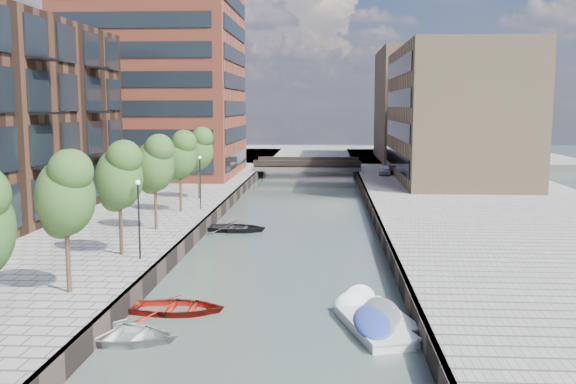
# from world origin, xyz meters

# --- Properties ---
(water) EXTENTS (300.00, 300.00, 0.00)m
(water) POSITION_xyz_m (0.00, 40.00, 0.00)
(water) COLOR #38473F
(water) RESTS_ON ground
(quay_right) EXTENTS (20.00, 140.00, 1.00)m
(quay_right) POSITION_xyz_m (16.00, 40.00, 0.50)
(quay_right) COLOR gray
(quay_right) RESTS_ON ground
(quay_wall_left) EXTENTS (0.25, 140.00, 1.00)m
(quay_wall_left) POSITION_xyz_m (-6.10, 40.00, 0.50)
(quay_wall_left) COLOR #332823
(quay_wall_left) RESTS_ON ground
(quay_wall_right) EXTENTS (0.25, 140.00, 1.00)m
(quay_wall_right) POSITION_xyz_m (6.10, 40.00, 0.50)
(quay_wall_right) COLOR #332823
(quay_wall_right) RESTS_ON ground
(far_closure) EXTENTS (80.00, 40.00, 1.00)m
(far_closure) POSITION_xyz_m (0.00, 100.00, 0.50)
(far_closure) COLOR gray
(far_closure) RESTS_ON ground
(tower) EXTENTS (18.00, 18.00, 30.00)m
(tower) POSITION_xyz_m (-17.00, 65.00, 16.00)
(tower) COLOR #9B442D
(tower) RESTS_ON quay_left
(tan_block_near) EXTENTS (12.00, 25.00, 14.00)m
(tan_block_near) POSITION_xyz_m (16.00, 62.00, 8.00)
(tan_block_near) COLOR #8B7355
(tan_block_near) RESTS_ON quay_right
(tan_block_far) EXTENTS (12.00, 20.00, 16.00)m
(tan_block_far) POSITION_xyz_m (16.00, 88.00, 9.00)
(tan_block_far) COLOR #8B7355
(tan_block_far) RESTS_ON quay_right
(bridge) EXTENTS (13.00, 6.00, 1.30)m
(bridge) POSITION_xyz_m (0.00, 72.00, 1.39)
(bridge) COLOR gray
(bridge) RESTS_ON ground
(tree_2) EXTENTS (2.50, 2.50, 5.95)m
(tree_2) POSITION_xyz_m (-8.50, 18.00, 5.31)
(tree_2) COLOR #382619
(tree_2) RESTS_ON quay_left
(tree_3) EXTENTS (2.50, 2.50, 5.95)m
(tree_3) POSITION_xyz_m (-8.50, 25.00, 5.31)
(tree_3) COLOR #382619
(tree_3) RESTS_ON quay_left
(tree_4) EXTENTS (2.50, 2.50, 5.95)m
(tree_4) POSITION_xyz_m (-8.50, 32.00, 5.31)
(tree_4) COLOR #382619
(tree_4) RESTS_ON quay_left
(tree_5) EXTENTS (2.50, 2.50, 5.95)m
(tree_5) POSITION_xyz_m (-8.50, 39.00, 5.31)
(tree_5) COLOR #382619
(tree_5) RESTS_ON quay_left
(tree_6) EXTENTS (2.50, 2.50, 5.95)m
(tree_6) POSITION_xyz_m (-8.50, 46.00, 5.31)
(tree_6) COLOR #382619
(tree_6) RESTS_ON quay_left
(lamp_1) EXTENTS (0.24, 0.24, 4.12)m
(lamp_1) POSITION_xyz_m (-7.20, 24.00, 3.51)
(lamp_1) COLOR black
(lamp_1) RESTS_ON quay_left
(lamp_2) EXTENTS (0.24, 0.24, 4.12)m
(lamp_2) POSITION_xyz_m (-7.20, 40.00, 3.51)
(lamp_2) COLOR black
(lamp_2) RESTS_ON quay_left
(sloop_2) EXTENTS (4.27, 3.07, 0.88)m
(sloop_2) POSITION_xyz_m (-4.03, 18.55, 0.00)
(sloop_2) COLOR maroon
(sloop_2) RESTS_ON ground
(sloop_3) EXTENTS (4.87, 3.66, 0.96)m
(sloop_3) POSITION_xyz_m (-5.38, 15.03, 0.00)
(sloop_3) COLOR silver
(sloop_3) RESTS_ON ground
(sloop_4) EXTENTS (4.94, 3.77, 0.95)m
(sloop_4) POSITION_xyz_m (-4.14, 36.66, 0.00)
(sloop_4) COLOR black
(sloop_4) RESTS_ON ground
(motorboat_1) EXTENTS (3.07, 5.10, 1.61)m
(motorboat_1) POSITION_xyz_m (4.61, 18.21, 0.20)
(motorboat_1) COLOR silver
(motorboat_1) RESTS_ON ground
(motorboat_3) EXTENTS (3.03, 5.29, 1.67)m
(motorboat_3) POSITION_xyz_m (4.18, 17.03, 0.20)
(motorboat_3) COLOR silver
(motorboat_3) RESTS_ON ground
(motorboat_4) EXTENTS (3.16, 4.96, 1.57)m
(motorboat_4) POSITION_xyz_m (4.30, 17.04, 0.19)
(motorboat_4) COLOR silver
(motorboat_4) RESTS_ON ground
(car) EXTENTS (1.98, 3.70, 1.20)m
(car) POSITION_xyz_m (9.15, 65.86, 1.60)
(car) COLOR #B4B7B9
(car) RESTS_ON quay_right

